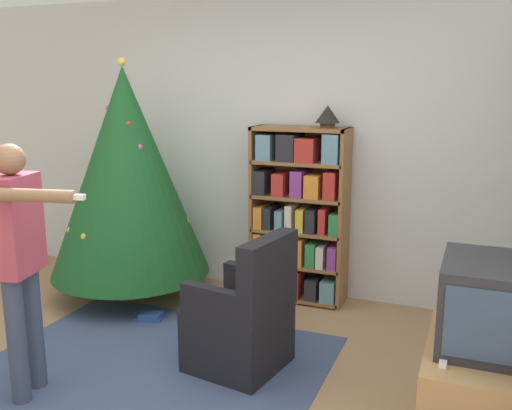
% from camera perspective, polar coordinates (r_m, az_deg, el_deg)
% --- Properties ---
extents(wall_back, '(8.00, 0.10, 2.60)m').
position_cam_1_polar(wall_back, '(5.10, 1.28, 5.92)').
color(wall_back, silver).
rests_on(wall_back, ground_plane).
extents(area_rug, '(2.22, 2.15, 0.01)m').
position_cam_1_polar(area_rug, '(3.88, -11.59, -16.58)').
color(area_rug, '#3D4C70').
rests_on(area_rug, ground_plane).
extents(bookshelf, '(0.81, 0.32, 1.50)m').
position_cam_1_polar(bookshelf, '(4.85, 4.27, -1.07)').
color(bookshelf, brown).
rests_on(bookshelf, ground_plane).
extents(tv_stand, '(0.50, 0.92, 0.53)m').
position_cam_1_polar(tv_stand, '(3.36, 20.89, -16.96)').
color(tv_stand, tan).
rests_on(tv_stand, ground_plane).
extents(television, '(0.39, 0.59, 0.45)m').
position_cam_1_polar(television, '(3.15, 21.57, -9.12)').
color(television, '#28282D').
rests_on(television, tv_stand).
extents(game_remote, '(0.04, 0.12, 0.02)m').
position_cam_1_polar(game_remote, '(2.99, 18.23, -14.56)').
color(game_remote, white).
rests_on(game_remote, tv_stand).
extents(christmas_tree, '(1.37, 1.37, 2.05)m').
position_cam_1_polar(christmas_tree, '(4.98, -12.76, 3.16)').
color(christmas_tree, '#4C3323').
rests_on(christmas_tree, ground_plane).
extents(armchair, '(0.66, 0.65, 0.92)m').
position_cam_1_polar(armchair, '(3.80, -1.28, -11.60)').
color(armchair, black).
rests_on(armchair, ground_plane).
extents(standing_person, '(0.69, 0.46, 1.52)m').
position_cam_1_polar(standing_person, '(3.57, -22.58, -4.37)').
color(standing_person, '#38425B').
rests_on(standing_person, ground_plane).
extents(table_lamp, '(0.20, 0.20, 0.18)m').
position_cam_1_polar(table_lamp, '(4.68, 7.18, 8.91)').
color(table_lamp, '#473828').
rests_on(table_lamp, bookshelf).
extents(book_pile_near_tree, '(0.23, 0.16, 0.06)m').
position_cam_1_polar(book_pile_near_tree, '(4.70, -10.51, -10.90)').
color(book_pile_near_tree, '#284C93').
rests_on(book_pile_near_tree, ground_plane).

